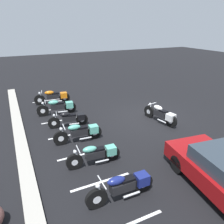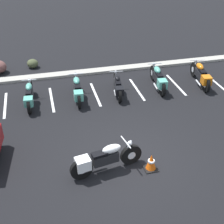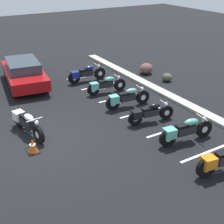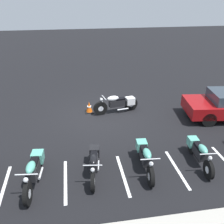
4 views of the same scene
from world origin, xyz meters
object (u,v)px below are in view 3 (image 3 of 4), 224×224
Objects in this scene: parked_bike_3 at (149,113)px; car_red at (24,72)px; parked_bike_4 at (184,131)px; landscape_rock_1 at (167,77)px; traffic_cone at (33,146)px; parked_bike_1 at (105,85)px; parked_bike_0 at (85,74)px; motorcycle_white_featured at (26,122)px; landscape_rock_0 at (146,68)px; parked_bike_2 at (126,98)px.

car_red reaches higher than parked_bike_3.
landscape_rock_1 is at bearing 61.59° from parked_bike_4.
traffic_cone is at bearing 162.77° from parked_bike_4.
landscape_rock_1 is (0.22, 3.76, -0.21)m from parked_bike_1.
parked_bike_3 is at bearing -88.23° from parked_bike_0.
parked_bike_3 is at bearing -48.09° from landscape_rock_1.
motorcycle_white_featured reaches higher than landscape_rock_0.
parked_bike_4 is (3.50, 4.62, -0.00)m from motorcycle_white_featured.
parked_bike_3 is at bearing 59.91° from motorcycle_white_featured.
parked_bike_1 is 1.91m from parked_bike_2.
parked_bike_0 is at bearing 97.98° from parked_bike_4.
motorcycle_white_featured is 1.08× the size of parked_bike_1.
landscape_rock_1 is 1.05× the size of traffic_cone.
parked_bike_4 reaches higher than landscape_rock_1.
motorcycle_white_featured is 3.99× the size of landscape_rock_1.
landscape_rock_1 is (-1.75, 8.24, -0.25)m from motorcycle_white_featured.
parked_bike_4 is (7.43, 0.23, 0.01)m from parked_bike_0.
motorcycle_white_featured is at bearing -152.22° from parked_bike_1.
parked_bike_1 is at bearing 97.63° from parked_bike_4.
car_red is at bearing 137.80° from parked_bike_1.
parked_bike_0 reaches higher than landscape_rock_1.
parked_bike_0 is at bearing 121.91° from motorcycle_white_featured.
landscape_rock_1 is at bearing 50.14° from parked_bike_3.
parked_bike_3 is 4.71m from traffic_cone.
car_red is (-6.77, -3.02, 0.26)m from parked_bike_3.
traffic_cone is at bearing -140.45° from parked_bike_1.
motorcycle_white_featured is 1.02× the size of parked_bike_0.
landscape_rock_0 is (-1.40, 3.54, -0.13)m from parked_bike_1.
landscape_rock_0 is 9.53m from traffic_cone.
parked_bike_1 is (1.97, 0.09, -0.03)m from parked_bike_0.
parked_bike_1 is 0.46× the size of car_red.
parked_bike_0 is 4.44m from landscape_rock_1.
landscape_rock_0 is at bearing 82.12° from car_red.
traffic_cone is (6.53, -1.68, -0.43)m from car_red.
car_red is 8.06× the size of landscape_rock_1.
parked_bike_3 is at bearing -86.03° from parked_bike_2.
parked_bike_0 reaches higher than parked_bike_2.
landscape_rock_1 is at bearing 92.01° from motorcycle_white_featured.
car_red reaches higher than landscape_rock_1.
car_red is at bearing 158.72° from parked_bike_0.
parked_bike_3 is at bearing 100.90° from parked_bike_4.
parked_bike_2 reaches higher than traffic_cone.
parked_bike_3 is 3.61× the size of landscape_rock_1.
parked_bike_1 is 1.03× the size of parked_bike_3.
car_red is (-8.63, -3.17, 0.21)m from parked_bike_4.
motorcycle_white_featured is 8.70m from landscape_rock_0.
parked_bike_0 is at bearing 96.79° from parked_bike_1.
parked_bike_2 is at bearing -86.26° from parked_bike_1.
landscape_rock_0 is (-6.87, 3.40, -0.17)m from parked_bike_4.
landscape_rock_0 is at bearing -172.31° from landscape_rock_1.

